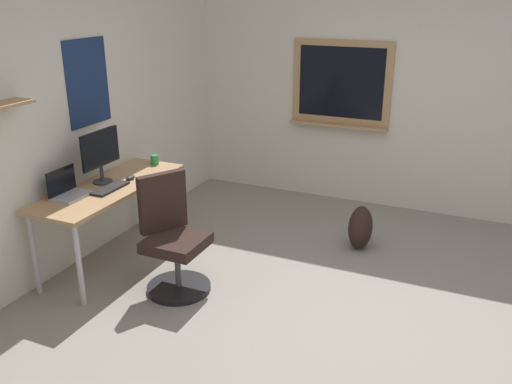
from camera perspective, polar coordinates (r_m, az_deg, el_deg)
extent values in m
plane|color=gray|center=(4.26, 8.52, -12.77)|extent=(5.20, 5.20, 0.00)
cube|color=silver|center=(4.90, -19.50, 7.35)|extent=(5.00, 0.10, 2.60)
cube|color=navy|center=(5.03, -17.13, 10.85)|extent=(0.52, 0.01, 0.74)
cube|color=silver|center=(6.06, 15.68, 10.12)|extent=(0.10, 5.00, 2.60)
cube|color=tan|center=(6.13, 8.88, 11.22)|extent=(0.04, 1.10, 0.90)
cube|color=black|center=(6.12, 8.84, 11.20)|extent=(0.01, 0.94, 0.76)
cube|color=tan|center=(6.18, 8.53, 6.91)|extent=(0.12, 1.10, 0.03)
cube|color=tan|center=(4.87, -15.02, 0.50)|extent=(1.52, 0.57, 0.03)
cylinder|color=#B7B7BC|center=(4.39, -17.94, -7.26)|extent=(0.04, 0.04, 0.69)
cylinder|color=#B7B7BC|center=(5.40, -8.20, -1.09)|extent=(0.04, 0.04, 0.69)
cylinder|color=#B7B7BC|center=(4.69, -22.10, -6.01)|extent=(0.04, 0.04, 0.69)
cylinder|color=#B7B7BC|center=(5.65, -12.09, -0.39)|extent=(0.04, 0.04, 0.69)
cylinder|color=black|center=(4.58, -8.03, -9.81)|extent=(0.52, 0.52, 0.04)
cylinder|color=#4C4C51|center=(4.49, -8.15, -7.72)|extent=(0.05, 0.05, 0.34)
cube|color=black|center=(4.39, -8.29, -5.25)|extent=(0.44, 0.44, 0.09)
cube|color=black|center=(4.45, -9.71, -1.01)|extent=(0.38, 0.26, 0.48)
cube|color=#ADAFB5|center=(4.69, -18.58, -0.37)|extent=(0.31, 0.21, 0.02)
cube|color=black|center=(4.71, -19.63, 1.10)|extent=(0.31, 0.01, 0.21)
cylinder|color=#38383D|center=(4.95, -15.68, 1.04)|extent=(0.17, 0.17, 0.01)
cylinder|color=#38383D|center=(4.93, -15.76, 1.89)|extent=(0.03, 0.03, 0.14)
cube|color=black|center=(4.86, -15.92, 4.38)|extent=(0.46, 0.02, 0.31)
cube|color=black|center=(4.77, -14.94, 0.38)|extent=(0.37, 0.13, 0.02)
ellipsoid|color=#262628|center=(4.97, -12.96, 1.48)|extent=(0.10, 0.06, 0.03)
cylinder|color=#338C4C|center=(5.34, -10.52, 3.33)|extent=(0.08, 0.08, 0.09)
ellipsoid|color=black|center=(5.23, 10.82, -3.66)|extent=(0.32, 0.22, 0.42)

